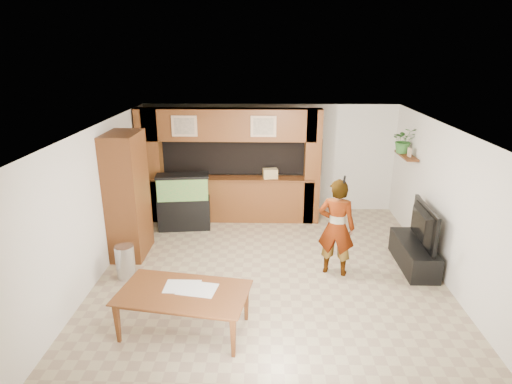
{
  "coord_description": "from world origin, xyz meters",
  "views": [
    {
      "loc": [
        -0.08,
        -6.84,
        3.85
      ],
      "look_at": [
        -0.27,
        0.6,
        1.33
      ],
      "focal_mm": 30.0,
      "sensor_mm": 36.0,
      "label": 1
    }
  ],
  "objects_px": {
    "person": "(336,227)",
    "dining_table": "(184,313)",
    "pantry_cabinet": "(127,196)",
    "television": "(418,224)",
    "aquarium": "(184,203)"
  },
  "relations": [
    {
      "from": "television",
      "to": "dining_table",
      "type": "relative_size",
      "value": 0.7
    },
    {
      "from": "person",
      "to": "television",
      "type": "bearing_deg",
      "value": -152.67
    },
    {
      "from": "pantry_cabinet",
      "to": "aquarium",
      "type": "distance_m",
      "value": 1.59
    },
    {
      "from": "pantry_cabinet",
      "to": "aquarium",
      "type": "relative_size",
      "value": 1.91
    },
    {
      "from": "television",
      "to": "person",
      "type": "bearing_deg",
      "value": 102.46
    },
    {
      "from": "pantry_cabinet",
      "to": "person",
      "type": "distance_m",
      "value": 3.92
    },
    {
      "from": "pantry_cabinet",
      "to": "dining_table",
      "type": "xyz_separation_m",
      "value": [
        1.47,
        -2.44,
        -0.88
      ]
    },
    {
      "from": "aquarium",
      "to": "television",
      "type": "xyz_separation_m",
      "value": [
        4.54,
        -1.63,
        0.22
      ]
    },
    {
      "from": "person",
      "to": "dining_table",
      "type": "distance_m",
      "value": 3.01
    },
    {
      "from": "person",
      "to": "dining_table",
      "type": "height_order",
      "value": "person"
    },
    {
      "from": "pantry_cabinet",
      "to": "television",
      "type": "xyz_separation_m",
      "value": [
        5.35,
        -0.39,
        -0.36
      ]
    },
    {
      "from": "dining_table",
      "to": "aquarium",
      "type": "bearing_deg",
      "value": 109.45
    },
    {
      "from": "aquarium",
      "to": "television",
      "type": "height_order",
      "value": "aquarium"
    },
    {
      "from": "person",
      "to": "dining_table",
      "type": "xyz_separation_m",
      "value": [
        -2.38,
        -1.76,
        -0.56
      ]
    },
    {
      "from": "aquarium",
      "to": "dining_table",
      "type": "relative_size",
      "value": 0.7
    }
  ]
}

